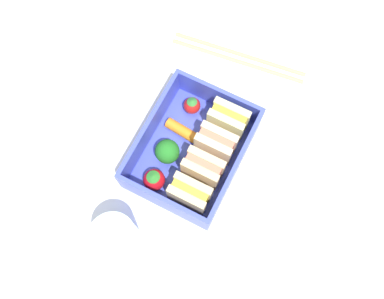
{
  "coord_description": "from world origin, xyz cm",
  "views": [
    {
      "loc": [
        16.55,
        8.39,
        59.7
      ],
      "look_at": [
        0.0,
        0.0,
        2.7
      ],
      "focal_mm": 40.0,
      "sensor_mm": 36.0,
      "label": 1
    }
  ],
  "objects": [
    {
      "name": "sandwich_center_left",
      "position": [
        -1.98,
        2.7,
        3.68
      ],
      "size": [
        3.03,
        5.39,
        4.95
      ],
      "color": "beige",
      "rests_on": "bento_tray"
    },
    {
      "name": "strawberry_left",
      "position": [
        -6.11,
        -3.1,
        2.57
      ],
      "size": [
        2.49,
        2.49,
        3.09
      ],
      "color": "red",
      "rests_on": "bento_tray"
    },
    {
      "name": "bento_rim",
      "position": [
        0.0,
        0.0,
        3.61
      ],
      "size": [
        17.67,
        13.78,
        4.82
      ],
      "color": "#4350C8",
      "rests_on": "bento_tray"
    },
    {
      "name": "drinking_glass",
      "position": [
        15.55,
        -3.1,
        3.55
      ],
      "size": [
        5.98,
        5.98,
        7.1
      ],
      "primitive_type": "cylinder",
      "color": "silver",
      "rests_on": "ground_plane"
    },
    {
      "name": "folded_napkin",
      "position": [
        -2.25,
        -17.2,
        0.2
      ],
      "size": [
        12.88,
        11.94,
        0.4
      ],
      "primitive_type": "cube",
      "rotation": [
        0.0,
        0.0,
        -0.33
      ],
      "color": "silver",
      "rests_on": "ground_plane"
    },
    {
      "name": "broccoli_floret",
      "position": [
        2.07,
        -2.77,
        3.56
      ],
      "size": [
        3.44,
        3.44,
        4.16
      ],
      "color": "#8EBE60",
      "rests_on": "bento_tray"
    },
    {
      "name": "sandwich_center_right",
      "position": [
        5.95,
        2.7,
        3.68
      ],
      "size": [
        3.03,
        5.39,
        4.95
      ],
      "color": "beige",
      "rests_on": "bento_tray"
    },
    {
      "name": "sandwich_center",
      "position": [
        1.98,
        2.7,
        3.68
      ],
      "size": [
        3.03,
        5.39,
        4.95
      ],
      "color": "#E1BD8B",
      "rests_on": "bento_tray"
    },
    {
      "name": "ground_plane",
      "position": [
        0.0,
        0.0,
        -1.0
      ],
      "size": [
        120.0,
        120.0,
        2.0
      ],
      "primitive_type": "cube",
      "color": "white"
    },
    {
      "name": "sandwich_left",
      "position": [
        -5.95,
        2.7,
        3.68
      ],
      "size": [
        3.03,
        5.39,
        4.95
      ],
      "color": "beige",
      "rests_on": "bento_tray"
    },
    {
      "name": "strawberry_far_left",
      "position": [
        6.25,
        -2.66,
        2.85
      ],
      "size": [
        3.05,
        3.05,
        3.65
      ],
      "color": "red",
      "rests_on": "bento_tray"
    },
    {
      "name": "carrot_stick_far_left",
      "position": [
        -2.12,
        -2.76,
        1.99
      ],
      "size": [
        2.03,
        4.97,
        1.58
      ],
      "primitive_type": "cylinder",
      "rotation": [
        1.57,
        0.0,
        3.05
      ],
      "color": "orange",
      "rests_on": "bento_tray"
    },
    {
      "name": "chopstick_pair",
      "position": [
        -17.71,
        -0.76,
        0.35
      ],
      "size": [
        4.6,
        21.65,
        0.7
      ],
      "color": "tan",
      "rests_on": "ground_plane"
    },
    {
      "name": "bento_tray",
      "position": [
        0.0,
        0.0,
        0.6
      ],
      "size": [
        17.67,
        13.78,
        1.2
      ],
      "primitive_type": "cube",
      "color": "#4350C8",
      "rests_on": "ground_plane"
    }
  ]
}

